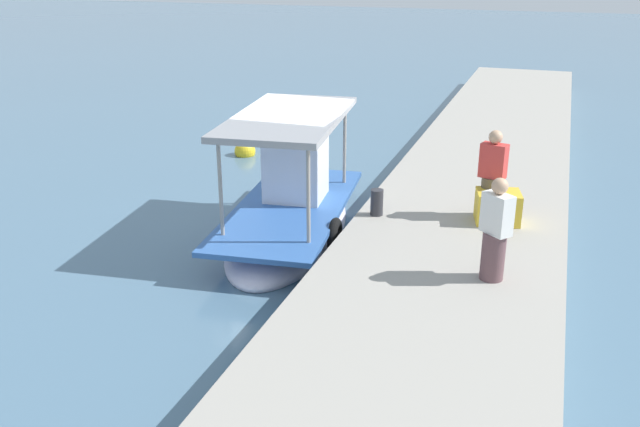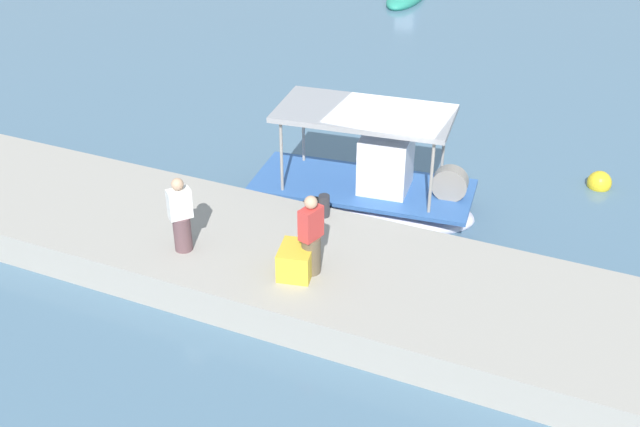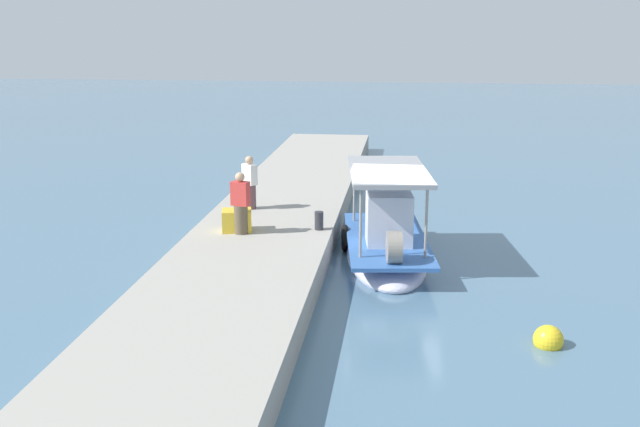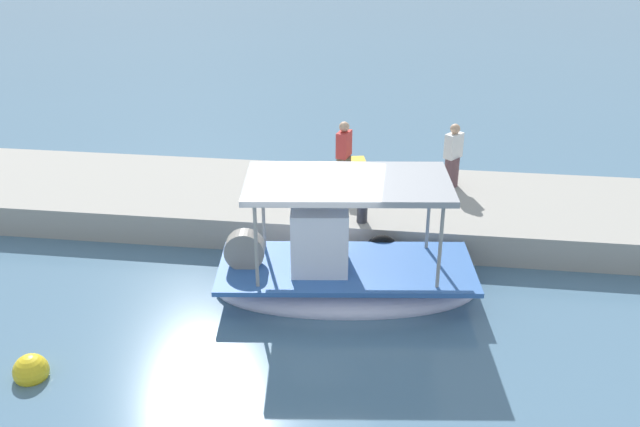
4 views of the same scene
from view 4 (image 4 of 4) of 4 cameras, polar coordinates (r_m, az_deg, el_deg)
name	(u,v)px [view 4 (image 4 of 4)]	position (r m, az deg, el deg)	size (l,w,h in m)	color
ground_plane	(316,298)	(14.08, -0.34, -6.97)	(120.00, 120.00, 0.00)	slate
dock_quay	(336,206)	(17.10, 1.30, 0.62)	(36.00, 3.80, 0.74)	#A29C92
main_fishing_boat	(341,273)	(14.04, 1.77, -4.91)	(5.54, 2.71, 2.83)	silver
fisherman_near_bollard	(453,158)	(17.39, 10.85, 4.49)	(0.50, 0.51, 1.61)	brown
fisherman_by_crate	(344,157)	(17.09, 1.97, 4.66)	(0.45, 0.52, 1.66)	brown
mooring_bollard	(362,211)	(15.40, 3.48, 0.17)	(0.24, 0.24, 0.50)	#2D2D33
cargo_crate	(353,172)	(17.40, 2.76, 3.40)	(0.78, 0.62, 0.58)	gold
marker_buoy	(31,371)	(12.95, -22.67, -11.86)	(0.60, 0.60, 0.60)	yellow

